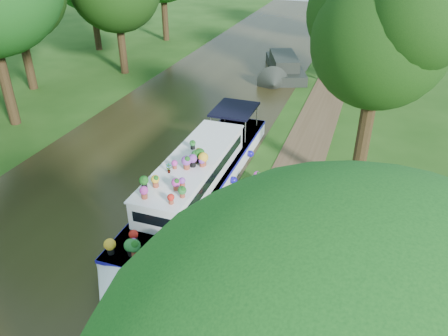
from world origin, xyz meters
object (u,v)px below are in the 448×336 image
sandwich_board (205,318)px  pedestrian_dark (340,68)px  second_boat (284,67)px  pedestrian_pink (324,70)px  plant_boat (194,181)px

sandwich_board → pedestrian_dark: (0.90, 23.40, 0.24)m
second_boat → pedestrian_pink: 2.97m
sandwich_board → pedestrian_pink: 22.53m
second_boat → pedestrian_pink: bearing=-30.2°
pedestrian_pink → pedestrian_dark: bearing=57.5°
plant_boat → sandwich_board: 6.55m
sandwich_board → plant_boat: bearing=133.6°
plant_boat → second_boat: plant_boat is taller
second_boat → pedestrian_pink: (2.92, -0.49, 0.19)m
plant_boat → second_boat: bearing=90.6°
sandwich_board → pedestrian_pink: bearing=108.3°
plant_boat → pedestrian_pink: size_ratio=9.11×
sandwich_board → pedestrian_pink: pedestrian_pink is taller
sandwich_board → pedestrian_dark: 23.42m
sandwich_board → pedestrian_dark: bearing=106.0°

